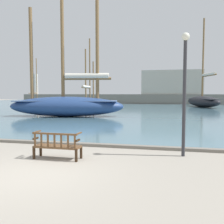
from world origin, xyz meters
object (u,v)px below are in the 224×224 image
(sailboat_mid_port, at_px, (90,101))
(sailboat_outer_port, at_px, (203,100))
(lamp_post, at_px, (185,82))
(sailboat_nearest_starboard, at_px, (37,103))
(sailboat_outer_starboard, at_px, (66,103))
(park_bench, at_px, (57,145))

(sailboat_mid_port, relative_size, sailboat_outer_port, 0.77)
(lamp_post, bearing_deg, sailboat_mid_port, 113.83)
(sailboat_nearest_starboard, height_order, lamp_post, sailboat_nearest_starboard)
(sailboat_mid_port, bearing_deg, sailboat_outer_port, 13.55)
(sailboat_outer_starboard, height_order, lamp_post, sailboat_outer_starboard)
(sailboat_nearest_starboard, bearing_deg, park_bench, -59.43)
(lamp_post, bearing_deg, sailboat_outer_starboard, 127.56)
(sailboat_nearest_starboard, distance_m, sailboat_mid_port, 8.83)
(sailboat_outer_port, bearing_deg, sailboat_mid_port, -166.45)
(park_bench, xyz_separation_m, sailboat_mid_port, (-8.57, 30.26, 0.51))
(sailboat_mid_port, distance_m, sailboat_outer_port, 18.17)
(sailboat_outer_starboard, xyz_separation_m, lamp_post, (9.90, -12.87, 1.31))
(park_bench, bearing_deg, sailboat_outer_port, 75.24)
(sailboat_nearest_starboard, bearing_deg, sailboat_outer_starboard, -52.43)
(sailboat_mid_port, relative_size, lamp_post, 2.51)
(sailboat_outer_port, relative_size, sailboat_outer_starboard, 1.13)
(sailboat_nearest_starboard, height_order, sailboat_outer_starboard, sailboat_outer_starboard)
(sailboat_outer_starboard, bearing_deg, sailboat_nearest_starboard, 127.57)
(park_bench, height_order, sailboat_outer_port, sailboat_outer_port)
(sailboat_outer_port, height_order, sailboat_outer_starboard, sailboat_outer_port)
(lamp_post, bearing_deg, sailboat_outer_port, 81.62)
(park_bench, height_order, sailboat_nearest_starboard, sailboat_nearest_starboard)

